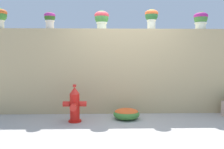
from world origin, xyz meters
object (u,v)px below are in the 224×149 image
potted_plant_4 (201,19)px  potted_plant_3 (151,16)px  fire_hydrant (75,105)px  potted_plant_0 (0,15)px  potted_plant_1 (50,18)px  flower_bush_left (126,113)px  potted_plant_2 (102,18)px

potted_plant_4 → potted_plant_3: bearing=179.3°
fire_hydrant → potted_plant_0: bearing=155.2°
potted_plant_1 → potted_plant_3: potted_plant_3 is taller
potted_plant_0 → potted_plant_1: 1.12m
potted_plant_1 → potted_plant_4: (3.49, 0.01, 0.00)m
potted_plant_0 → potted_plant_3: (3.46, 0.03, -0.00)m
potted_plant_0 → flower_bush_left: potted_plant_0 is taller
potted_plant_3 → flower_bush_left: size_ratio=0.85×
potted_plant_0 → potted_plant_2: potted_plant_0 is taller
potted_plant_3 → flower_bush_left: potted_plant_3 is taller
fire_hydrant → potted_plant_1: bearing=128.3°
potted_plant_4 → flower_bush_left: (-1.78, -0.66, -2.06)m
potted_plant_3 → fire_hydrant: potted_plant_3 is taller
fire_hydrant → flower_bush_left: fire_hydrant is taller
potted_plant_0 → potted_plant_2: size_ratio=1.09×
potted_plant_0 → potted_plant_2: 2.31m
potted_plant_2 → potted_plant_3: size_ratio=0.91×
potted_plant_2 → potted_plant_3: 1.15m
potted_plant_1 → potted_plant_2: potted_plant_2 is taller
potted_plant_1 → flower_bush_left: size_ratio=0.71×
potted_plant_1 → potted_plant_4: bearing=0.2°
fire_hydrant → flower_bush_left: (1.06, 0.17, -0.22)m
potted_plant_1 → potted_plant_3: 2.34m
potted_plant_2 → fire_hydrant: 2.10m
potted_plant_3 → potted_plant_0: bearing=-179.5°
potted_plant_1 → potted_plant_3: (2.34, 0.02, 0.06)m
potted_plant_1 → potted_plant_2: bearing=0.7°
potted_plant_0 → potted_plant_3: size_ratio=0.99×
potted_plant_4 → fire_hydrant: size_ratio=0.55×
potted_plant_1 → fire_hydrant: potted_plant_1 is taller
potted_plant_1 → potted_plant_2: size_ratio=0.92×
potted_plant_0 → potted_plant_3: bearing=0.5°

